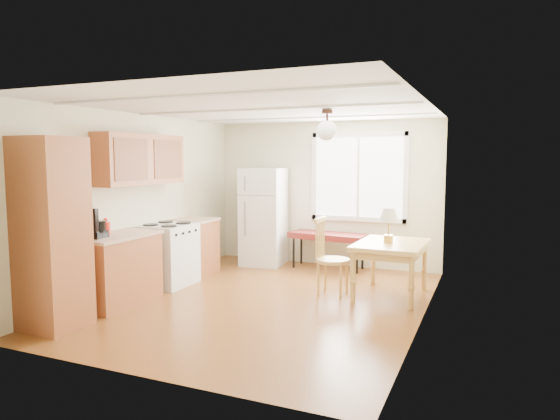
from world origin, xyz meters
The scene contains 11 objects.
room_shell centered at (0.00, 0.00, 1.25)m, with size 4.60×5.60×2.62m.
kitchen_run centered at (-1.72, -0.63, 0.84)m, with size 0.65×3.40×2.20m.
window_unit centered at (0.60, 2.47, 1.55)m, with size 1.64×0.05×1.51m.
pendant_light centered at (0.70, 0.40, 2.24)m, with size 0.26×0.26×0.40m.
refrigerator centered at (-0.98, 2.05, 0.85)m, with size 0.76×0.76×1.69m.
bench centered at (0.17, 2.17, 0.54)m, with size 1.36×0.64×0.61m.
dining_table centered at (1.46, 0.89, 0.63)m, with size 0.91×1.20×0.73m.
chair centered at (0.62, 0.66, 0.60)m, with size 0.46×0.46×1.05m.
table_lamp centered at (1.43, 0.85, 1.08)m, with size 0.27×0.27×0.47m.
coffee_maker centered at (-1.72, -1.18, 1.04)m, with size 0.21×0.26×0.37m.
kettle centered at (-1.78, -0.94, 0.99)m, with size 0.12×0.12×0.22m.
Camera 1 is at (2.70, -5.81, 1.87)m, focal length 32.00 mm.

